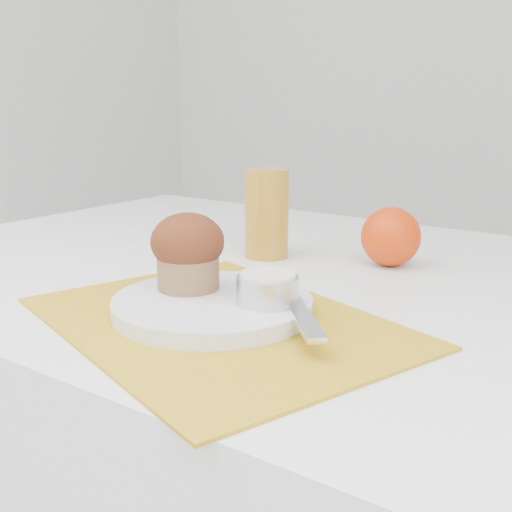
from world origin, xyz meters
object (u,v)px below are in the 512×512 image
Objects in this scene: table at (284,511)px; muffin at (188,251)px; plate at (212,305)px; juice_glass at (267,213)px; orange at (391,237)px.

muffin is at bearing -92.42° from table.
plate reaches higher than table.
plate is 0.07m from muffin.
table is 14.08× the size of muffin.
plate is 1.67× the size of juice_glass.
muffin reaches higher than table.
juice_glass is (-0.10, 0.25, 0.05)m from plate.
table is at bearing 87.58° from muffin.
juice_glass reaches higher than orange.
juice_glass reaches higher than table.
orange is 0.18m from juice_glass.
table is 14.67× the size of orange.
plate is 0.31m from orange.
plate is at bearing -102.37° from orange.
plate is 0.27m from juice_glass.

